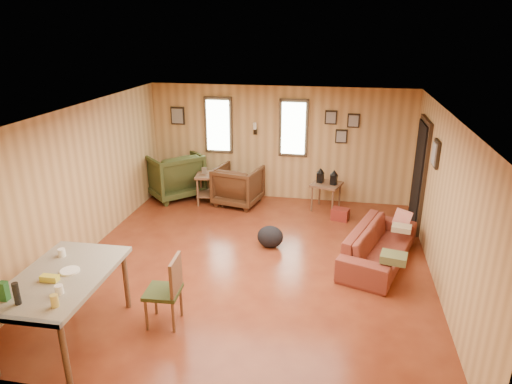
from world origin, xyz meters
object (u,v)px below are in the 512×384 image
(sofa, at_px, (380,240))
(dining_table, at_px, (60,283))
(recliner_green, at_px, (173,173))
(recliner_brown, at_px, (238,184))
(end_table, at_px, (211,183))
(side_table, at_px, (327,182))

(sofa, distance_m, dining_table, 4.61)
(sofa, relative_size, recliner_green, 1.80)
(sofa, height_order, recliner_brown, recliner_brown)
(recliner_green, relative_size, end_table, 1.41)
(end_table, relative_size, dining_table, 0.46)
(recliner_green, xyz_separation_m, side_table, (3.30, -0.16, 0.05))
(side_table, bearing_deg, end_table, -178.86)
(recliner_green, height_order, dining_table, dining_table)
(recliner_brown, xyz_separation_m, end_table, (-0.58, -0.03, -0.02))
(recliner_brown, bearing_deg, recliner_green, 4.90)
(recliner_brown, xyz_separation_m, recliner_green, (-1.48, 0.18, 0.10))
(recliner_green, bearing_deg, side_table, 131.33)
(sofa, xyz_separation_m, recliner_brown, (-2.74, 2.04, 0.07))
(recliner_green, distance_m, dining_table, 4.90)
(sofa, relative_size, recliner_brown, 2.18)
(end_table, relative_size, side_table, 0.89)
(side_table, xyz_separation_m, dining_table, (-2.83, -4.71, 0.18))
(end_table, bearing_deg, sofa, -31.22)
(recliner_green, xyz_separation_m, end_table, (0.91, -0.21, -0.11))
(sofa, bearing_deg, dining_table, 143.87)
(dining_table, bearing_deg, end_table, 83.34)
(sofa, relative_size, end_table, 2.54)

